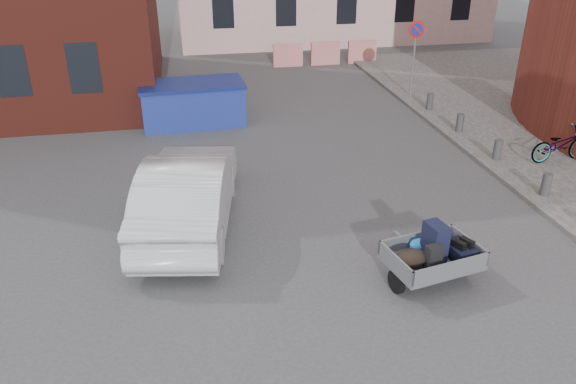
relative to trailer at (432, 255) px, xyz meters
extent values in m
plane|color=#38383A|center=(-1.94, 1.43, -0.61)|extent=(120.00, 120.00, 0.00)
cylinder|color=gray|center=(4.06, 10.93, 0.81)|extent=(0.07, 0.07, 2.60)
cylinder|color=red|center=(4.06, 10.91, 1.86)|extent=(0.60, 0.03, 0.60)
cylinder|color=navy|center=(4.06, 10.89, 1.86)|extent=(0.44, 0.03, 0.44)
cylinder|color=#3A3A3D|center=(4.06, 2.63, -0.21)|extent=(0.22, 0.22, 0.55)
cylinder|color=#3A3A3D|center=(4.06, 4.83, -0.21)|extent=(0.22, 0.22, 0.55)
cylinder|color=#3A3A3D|center=(4.06, 7.03, -0.21)|extent=(0.22, 0.22, 0.55)
cylinder|color=#3A3A3D|center=(4.06, 9.23, -0.21)|extent=(0.22, 0.22, 0.55)
cube|color=red|center=(0.56, 16.43, -0.11)|extent=(1.30, 0.18, 1.00)
cube|color=red|center=(2.26, 16.43, -0.11)|extent=(1.30, 0.18, 1.00)
cube|color=red|center=(3.96, 16.43, -0.11)|extent=(1.30, 0.18, 1.00)
cylinder|color=black|center=(-0.70, -0.14, -0.39)|extent=(0.18, 0.45, 0.44)
cylinder|color=black|center=(0.72, 0.14, -0.39)|extent=(0.18, 0.45, 0.44)
cube|color=slate|center=(0.01, 0.00, -0.15)|extent=(1.79, 1.39, 0.08)
cube|color=slate|center=(-0.75, -0.15, 0.03)|extent=(0.26, 1.09, 0.28)
cube|color=slate|center=(0.78, 0.16, 0.03)|extent=(0.26, 1.09, 0.28)
cube|color=slate|center=(-0.09, 0.52, 0.03)|extent=(1.58, 0.35, 0.28)
cube|color=slate|center=(0.11, -0.52, 0.03)|extent=(1.58, 0.35, 0.28)
cube|color=slate|center=(-0.17, 0.89, -0.21)|extent=(0.22, 0.70, 0.06)
cube|color=#151833|center=(0.05, 0.06, 0.24)|extent=(0.38, 0.50, 0.70)
cube|color=black|center=(0.52, 0.00, 0.02)|extent=(0.51, 0.67, 0.25)
ellipsoid|color=black|center=(-0.47, -0.14, 0.07)|extent=(0.66, 0.47, 0.36)
cube|color=black|center=(-0.12, -0.28, 0.13)|extent=(0.31, 0.23, 0.48)
ellipsoid|color=blue|center=(-0.11, 0.34, 0.01)|extent=(0.41, 0.36, 0.24)
cube|color=black|center=(0.45, -0.06, 0.21)|extent=(0.22, 0.29, 0.13)
cube|color=black|center=(0.63, -0.03, 0.21)|extent=(0.22, 0.29, 0.13)
cube|color=navy|center=(-3.85, 9.61, 0.02)|extent=(3.22, 1.73, 1.26)
cube|color=navy|center=(-3.85, 9.61, 0.70)|extent=(3.33, 1.84, 0.10)
imported|color=#BABDC3|center=(-4.21, 3.03, 0.20)|extent=(2.53, 5.13, 1.62)
imported|color=black|center=(5.64, 4.43, -0.03)|extent=(1.79, 0.74, 0.92)
camera|label=1|loc=(-4.17, -7.85, 5.51)|focal=35.00mm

